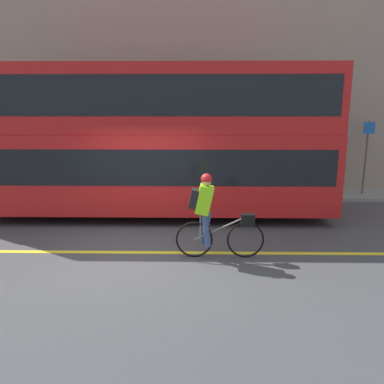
{
  "coord_description": "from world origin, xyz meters",
  "views": [
    {
      "loc": [
        1.25,
        -7.07,
        2.83
      ],
      "look_at": [
        1.11,
        1.23,
        1.01
      ],
      "focal_mm": 35.0,
      "sensor_mm": 36.0,
      "label": 1
    }
  ],
  "objects": [
    {
      "name": "building_facade",
      "position": [
        0.0,
        6.24,
        3.28
      ],
      "size": [
        60.0,
        0.3,
        6.55
      ],
      "color": "gray",
      "rests_on": "ground_plane"
    },
    {
      "name": "road_center_line",
      "position": [
        0.0,
        0.08,
        0.0
      ],
      "size": [
        50.0,
        0.14,
        0.01
      ],
      "primitive_type": "cube",
      "color": "yellow",
      "rests_on": "ground_plane"
    },
    {
      "name": "bus",
      "position": [
        0.06,
        2.9,
        2.15
      ],
      "size": [
        9.29,
        2.47,
        3.91
      ],
      "color": "black",
      "rests_on": "ground_plane"
    },
    {
      "name": "ground_plane",
      "position": [
        0.0,
        0.0,
        0.0
      ],
      "size": [
        80.0,
        80.0,
        0.0
      ],
      "primitive_type": "plane",
      "color": "#424244"
    },
    {
      "name": "trash_bin",
      "position": [
        5.07,
        5.19,
        0.54
      ],
      "size": [
        0.56,
        0.56,
        0.85
      ],
      "color": "#262628",
      "rests_on": "sidewalk_curb"
    },
    {
      "name": "street_sign_post",
      "position": [
        6.72,
        5.18,
        1.46
      ],
      "size": [
        0.36,
        0.09,
        2.39
      ],
      "color": "#59595B",
      "rests_on": "sidewalk_curb"
    },
    {
      "name": "sidewalk_curb",
      "position": [
        0.0,
        5.27,
        0.06
      ],
      "size": [
        60.0,
        1.64,
        0.12
      ],
      "color": "gray",
      "rests_on": "ground_plane"
    },
    {
      "name": "cyclist_on_bike",
      "position": [
        1.5,
        -0.14,
        0.89
      ],
      "size": [
        1.72,
        0.32,
        1.67
      ],
      "color": "black",
      "rests_on": "ground_plane"
    }
  ]
}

